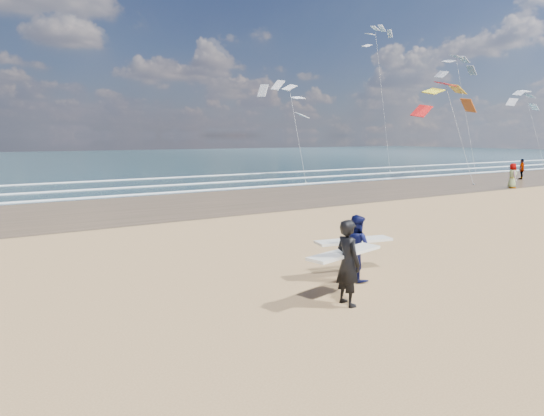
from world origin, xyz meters
TOP-DOWN VIEW (x-y plane):
  - wet_sand_strip at (20.00, 18.00)m, footprint 220.00×12.00m
  - ocean at (20.00, 72.00)m, footprint 220.00×100.00m
  - foam_breakers at (20.00, 28.10)m, footprint 220.00×11.70m
  - surfer_near at (-0.28, -0.25)m, footprint 2.26×1.22m
  - surfer_far at (1.22, 1.11)m, footprint 2.26×1.28m
  - beachgoer_0 at (26.51, 12.39)m, footprint 1.00×1.07m
  - beachgoer_1 at (33.99, 16.16)m, footprint 1.15×0.76m
  - kite_0 at (26.95, 18.21)m, footprint 7.16×4.89m
  - kite_1 at (16.46, 26.00)m, footprint 5.41×4.69m
  - kite_2 at (37.78, 25.39)m, footprint 6.00×4.76m
  - kite_4 at (57.51, 29.32)m, footprint 6.42×4.81m
  - kite_5 at (31.52, 31.18)m, footprint 4.54×4.60m

SIDE VIEW (x-z plane):
  - wet_sand_strip at x=20.00m, z-range 0.00..0.01m
  - ocean at x=20.00m, z-range 0.00..0.02m
  - foam_breakers at x=20.00m, z-range 0.02..0.08m
  - surfer_far at x=1.22m, z-range 0.01..1.78m
  - beachgoer_1 at x=33.99m, z-range 0.00..1.82m
  - beachgoer_0 at x=26.51m, z-range 0.00..1.84m
  - surfer_near at x=-0.28m, z-range 0.01..2.00m
  - kite_1 at x=16.46m, z-range 0.39..9.47m
  - kite_0 at x=26.95m, z-range 0.97..10.53m
  - kite_4 at x=57.51m, z-range 0.81..11.93m
  - kite_2 at x=37.78m, z-range 0.73..14.25m
  - kite_5 at x=31.52m, z-range 0.21..16.74m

